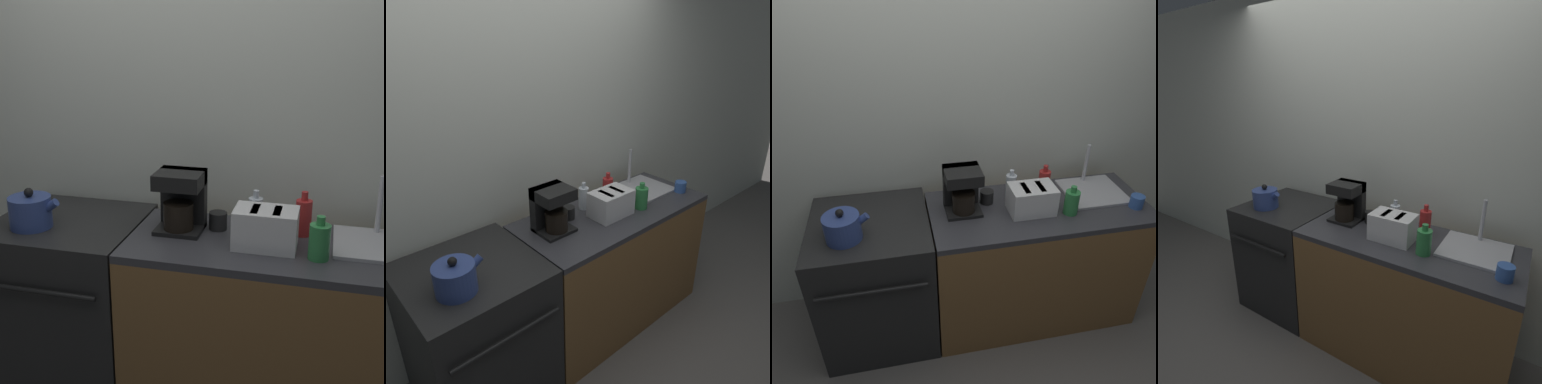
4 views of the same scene
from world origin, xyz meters
TOP-DOWN VIEW (x-y plane):
  - ground_plane at (0.00, 0.00)m, footprint 12.00×12.00m
  - wall_back at (0.00, 0.73)m, footprint 8.00×0.05m
  - stove at (-0.56, 0.34)m, footprint 0.70×0.71m
  - counter_block at (0.49, 0.30)m, footprint 1.37×0.60m
  - kettle at (-0.68, 0.21)m, footprint 0.25×0.20m
  - toaster at (0.42, 0.26)m, footprint 0.27×0.18m
  - coffee_maker at (0.01, 0.36)m, footprint 0.21×0.20m
  - sink_tray at (0.89, 0.39)m, footprint 0.38×0.36m
  - bottle_red at (0.56, 0.44)m, footprint 0.07×0.07m
  - bottle_clear at (0.35, 0.45)m, footprint 0.07×0.07m
  - bottle_green at (0.64, 0.19)m, footprint 0.09×0.09m
  - cup_blue at (1.07, 0.17)m, footprint 0.08×0.08m
  - cup_black at (0.18, 0.41)m, footprint 0.08×0.08m

SIDE VIEW (x-z plane):
  - ground_plane at x=0.00m, z-range 0.00..0.00m
  - counter_block at x=0.49m, z-range 0.00..0.91m
  - stove at x=-0.56m, z-range 0.01..0.92m
  - sink_tray at x=0.89m, z-range 0.78..1.06m
  - cup_blue at x=1.07m, z-range 0.91..0.99m
  - cup_black at x=0.18m, z-range 0.91..0.99m
  - kettle at x=-0.68m, z-range 0.89..1.08m
  - bottle_green at x=0.64m, z-range 0.89..1.08m
  - bottle_clear at x=0.35m, z-range 0.89..1.08m
  - toaster at x=0.42m, z-range 0.91..1.08m
  - bottle_red at x=0.56m, z-range 0.89..1.10m
  - coffee_maker at x=0.01m, z-range 0.91..1.20m
  - wall_back at x=0.00m, z-range 0.00..2.60m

